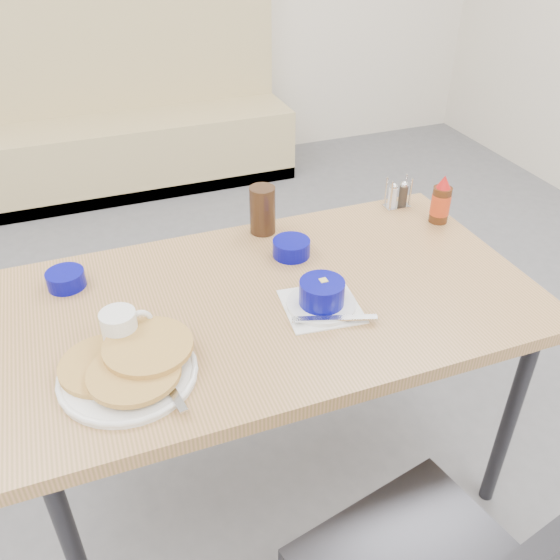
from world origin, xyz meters
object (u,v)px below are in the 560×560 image
object	(u,v)px
booth_bench	(138,129)
pancake_plate	(129,367)
dining_table	(276,314)
condiment_caddy	(398,197)
butter_bowl	(291,248)
syrup_bottle	(441,202)
coffee_mug	(122,328)
creamer_bowl	(66,279)
grits_setting	(322,297)
amber_tumbler	(263,210)

from	to	relation	value
booth_bench	pancake_plate	size ratio (longest dim) A/B	5.88
dining_table	pancake_plate	xyz separation A→B (m)	(-0.42, -0.17, 0.08)
condiment_caddy	butter_bowl	bearing A→B (deg)	-158.99
dining_table	syrup_bottle	size ratio (longest dim) A/B	8.68
booth_bench	coffee_mug	xyz separation A→B (m)	(-0.41, -2.59, 0.46)
pancake_plate	creamer_bowl	distance (m)	0.43
pancake_plate	coffee_mug	distance (m)	0.11
creamer_bowl	syrup_bottle	distance (m)	1.16
coffee_mug	booth_bench	bearing A→B (deg)	80.98
pancake_plate	butter_bowl	distance (m)	0.63
pancake_plate	coffee_mug	bearing A→B (deg)	87.71
dining_table	coffee_mug	xyz separation A→B (m)	(-0.41, -0.06, 0.11)
pancake_plate	butter_bowl	world-z (taller)	pancake_plate
pancake_plate	butter_bowl	xyz separation A→B (m)	(0.53, 0.35, 0.00)
grits_setting	amber_tumbler	distance (m)	0.43
pancake_plate	creamer_bowl	bearing A→B (deg)	104.35
amber_tumbler	coffee_mug	bearing A→B (deg)	-141.14
creamer_bowl	amber_tumbler	size ratio (longest dim) A/B	0.68
creamer_bowl	amber_tumbler	world-z (taller)	amber_tumbler
syrup_bottle	dining_table	bearing A→B (deg)	-162.66
booth_bench	syrup_bottle	distance (m)	2.47
creamer_bowl	syrup_bottle	size ratio (longest dim) A/B	0.64
butter_bowl	condiment_caddy	distance (m)	0.48
booth_bench	dining_table	bearing A→B (deg)	-90.00
pancake_plate	condiment_caddy	distance (m)	1.11
amber_tumbler	condiment_caddy	bearing A→B (deg)	0.00
booth_bench	amber_tumbler	world-z (taller)	booth_bench
coffee_mug	condiment_caddy	xyz separation A→B (m)	(0.98, 0.40, -0.01)
dining_table	creamer_bowl	distance (m)	0.58
creamer_bowl	butter_bowl	distance (m)	0.64
booth_bench	grits_setting	bearing A→B (deg)	-87.95
condiment_caddy	pancake_plate	bearing A→B (deg)	-151.56
booth_bench	coffee_mug	size ratio (longest dim) A/B	15.11
coffee_mug	syrup_bottle	size ratio (longest dim) A/B	0.78
pancake_plate	grits_setting	world-z (taller)	grits_setting
amber_tumbler	pancake_plate	bearing A→B (deg)	-134.41
pancake_plate	grits_setting	xyz separation A→B (m)	(0.51, 0.08, 0.01)
creamer_bowl	condiment_caddy	distance (m)	1.09
pancake_plate	amber_tumbler	xyz separation A→B (m)	(0.50, 0.51, 0.05)
dining_table	syrup_bottle	bearing A→B (deg)	17.34
grits_setting	amber_tumbler	bearing A→B (deg)	91.44
dining_table	condiment_caddy	xyz separation A→B (m)	(0.57, 0.34, 0.10)
grits_setting	condiment_caddy	size ratio (longest dim) A/B	2.15
coffee_mug	creamer_bowl	distance (m)	0.32
grits_setting	amber_tumbler	xyz separation A→B (m)	(-0.01, 0.43, 0.04)
coffee_mug	creamer_bowl	size ratio (longest dim) A/B	1.21
dining_table	butter_bowl	size ratio (longest dim) A/B	12.57
booth_bench	grits_setting	distance (m)	2.66
booth_bench	grits_setting	xyz separation A→B (m)	(0.09, -2.63, 0.44)
coffee_mug	creamer_bowl	world-z (taller)	coffee_mug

